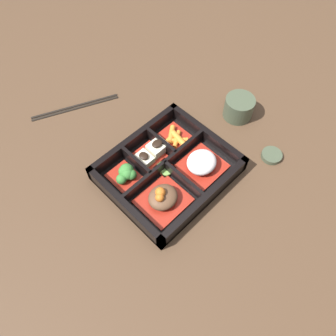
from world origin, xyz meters
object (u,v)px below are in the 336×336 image
bowl_rice (201,163)px  chopsticks (75,107)px  sauce_dish (272,155)px  tea_cup (240,108)px

bowl_rice → chopsticks: bearing=-76.0°
chopsticks → sauce_dish: (-0.24, 0.46, 0.00)m
bowl_rice → chopsticks: size_ratio=0.47×
tea_cup → bowl_rice: bearing=12.3°
tea_cup → sauce_dish: size_ratio=1.53×
tea_cup → sauce_dish: bearing=71.6°
chopsticks → sauce_dish: bearing=117.4°
tea_cup → sauce_dish: 0.15m
chopsticks → sauce_dish: size_ratio=4.47×
tea_cup → chopsticks: tea_cup is taller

